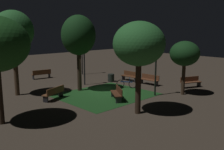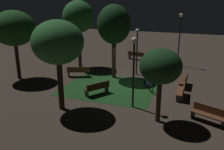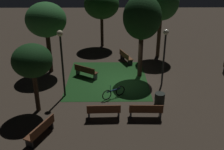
# 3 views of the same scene
# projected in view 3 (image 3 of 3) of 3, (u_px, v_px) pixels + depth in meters

# --- Properties ---
(ground_plane) EXTENTS (60.00, 60.00, 0.00)m
(ground_plane) POSITION_uv_depth(u_px,v_px,m) (121.00, 83.00, 18.18)
(ground_plane) COLOR #3D3328
(grass_lawn) EXTENTS (5.62, 6.52, 0.01)m
(grass_lawn) POSITION_uv_depth(u_px,v_px,m) (107.00, 79.00, 18.75)
(grass_lawn) COLOR #194219
(grass_lawn) RESTS_ON ground
(bench_lawn_edge) EXTENTS (1.81, 0.53, 0.88)m
(bench_lawn_edge) POSITION_uv_depth(u_px,v_px,m) (104.00, 111.00, 13.97)
(bench_lawn_edge) COLOR brown
(bench_lawn_edge) RESTS_ON ground
(bench_corner) EXTENTS (1.81, 0.53, 0.88)m
(bench_corner) POSITION_uv_depth(u_px,v_px,m) (146.00, 110.00, 13.99)
(bench_corner) COLOR #512D19
(bench_corner) RESTS_ON ground
(bench_back_row) EXTENTS (1.15, 1.84, 0.88)m
(bench_back_row) POSITION_uv_depth(u_px,v_px,m) (41.00, 129.00, 12.44)
(bench_back_row) COLOR brown
(bench_back_row) RESTS_ON ground
(bench_by_lamp) EXTENTS (1.77, 1.39, 0.88)m
(bench_by_lamp) POSITION_uv_depth(u_px,v_px,m) (86.00, 71.00, 18.86)
(bench_by_lamp) COLOR #422314
(bench_by_lamp) RESTS_ON ground
(bench_path_side) EXTENTS (1.08, 1.85, 0.88)m
(bench_path_side) POSITION_uv_depth(u_px,v_px,m) (125.00, 56.00, 21.65)
(bench_path_side) COLOR brown
(bench_path_side) RESTS_ON ground
(tree_left_canopy) EXTENTS (2.61, 2.61, 5.82)m
(tree_left_canopy) POSITION_uv_depth(u_px,v_px,m) (142.00, 18.00, 17.55)
(tree_left_canopy) COLOR #2D2116
(tree_left_canopy) RESTS_ON ground
(tree_right_canopy) EXTENTS (2.12, 2.12, 3.93)m
(tree_right_canopy) POSITION_uv_depth(u_px,v_px,m) (32.00, 61.00, 13.70)
(tree_right_canopy) COLOR #38281C
(tree_right_canopy) RESTS_ON ground
(tree_back_right) EXTENTS (2.87, 2.87, 5.19)m
(tree_back_right) POSITION_uv_depth(u_px,v_px,m) (46.00, 20.00, 18.41)
(tree_back_right) COLOR #2D2116
(tree_back_right) RESTS_ON ground
(tree_near_wall) EXTENTS (3.25, 3.25, 5.40)m
(tree_near_wall) POSITION_uv_depth(u_px,v_px,m) (102.00, 4.00, 24.08)
(tree_near_wall) COLOR #2D2116
(tree_near_wall) RESTS_ON ground
(tree_tall_center) EXTENTS (2.83, 2.83, 6.07)m
(tree_tall_center) POSITION_uv_depth(u_px,v_px,m) (161.00, 3.00, 21.20)
(tree_tall_center) COLOR #423021
(tree_tall_center) RESTS_ON ground
(lamp_post_plaza_east) EXTENTS (0.36, 0.36, 4.21)m
(lamp_post_plaza_east) POSITION_uv_depth(u_px,v_px,m) (61.00, 52.00, 15.32)
(lamp_post_plaza_east) COLOR black
(lamp_post_plaza_east) RESTS_ON ground
(lamp_post_plaza_west) EXTENTS (0.36, 0.36, 3.88)m
(lamp_post_plaza_west) POSITION_uv_depth(u_px,v_px,m) (165.00, 47.00, 16.80)
(lamp_post_plaza_west) COLOR black
(lamp_post_plaza_west) RESTS_ON ground
(trash_bin) EXTENTS (0.59, 0.59, 0.71)m
(trash_bin) POSITION_uv_depth(u_px,v_px,m) (160.00, 99.00, 15.41)
(trash_bin) COLOR black
(trash_bin) RESTS_ON ground
(bicycle) EXTENTS (1.43, 0.96, 0.93)m
(bicycle) POSITION_uv_depth(u_px,v_px,m) (114.00, 93.00, 16.14)
(bicycle) COLOR black
(bicycle) RESTS_ON ground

